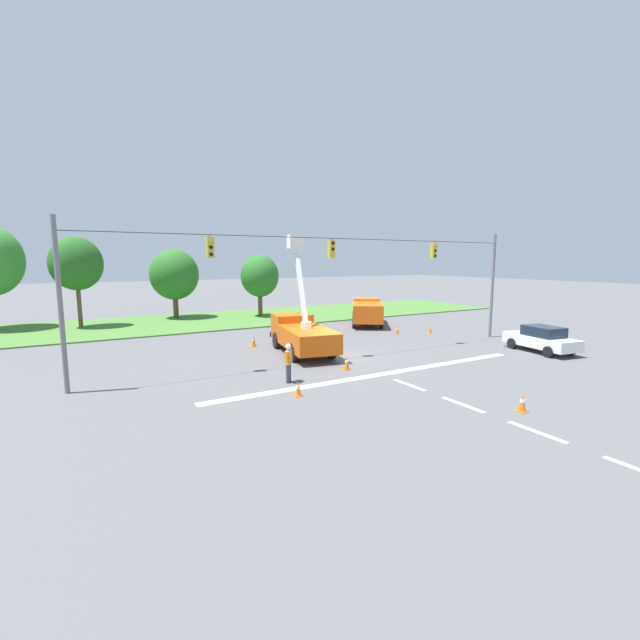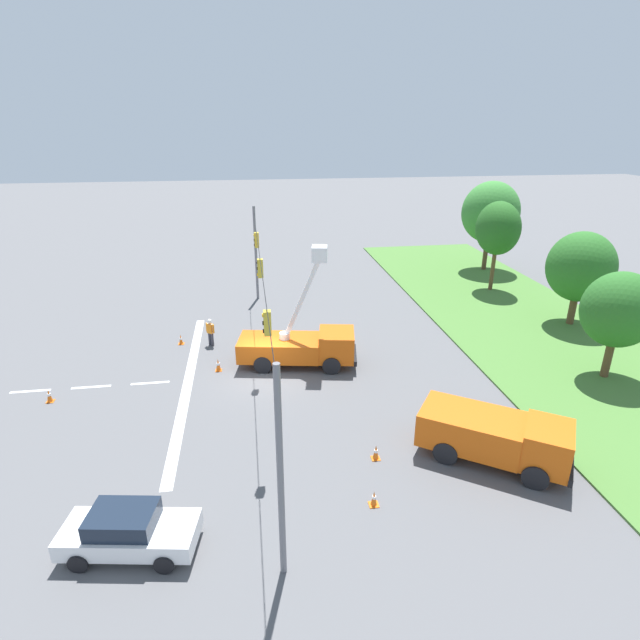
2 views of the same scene
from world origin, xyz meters
name	(u,v)px [view 1 (image 1 of 2)]	position (x,y,z in m)	size (l,w,h in m)	color
ground_plane	(335,358)	(0.00, 0.00, 0.00)	(200.00, 200.00, 0.00)	#565659
grass_verge	(232,319)	(0.00, 18.00, 0.05)	(56.00, 12.00, 0.10)	#477533
lane_markings	(401,382)	(0.00, -5.62, 0.00)	(17.60, 15.25, 0.01)	silver
signal_gantry	(336,279)	(0.01, 0.00, 4.43)	(26.20, 0.33, 7.20)	slate
tree_west	(76,264)	(-12.18, 19.05, 5.14)	(3.92, 3.33, 7.27)	brown
tree_centre	(174,275)	(-4.35, 21.04, 4.10)	(4.38, 4.28, 6.43)	brown
tree_east	(260,276)	(2.94, 18.28, 3.93)	(3.56, 3.83, 5.95)	brown
utility_truck_bucket_lift	(301,331)	(-1.02, 2.12, 1.29)	(3.53, 6.98, 6.93)	#D6560F
utility_truck_support_near	(367,311)	(8.75, 8.93, 1.20)	(5.32, 6.24, 2.09)	#D6560F
sedan_white	(541,339)	(11.45, -4.86, 0.79)	(2.43, 4.53, 1.56)	white
road_worker	(288,361)	(-4.42, -3.15, 1.00)	(0.46, 0.52, 1.77)	#383842
traffic_cone_foreground_left	(397,330)	(8.02, 4.20, 0.32)	(0.36, 0.36, 0.66)	orange
traffic_cone_foreground_right	(298,388)	(-4.92, -5.04, 0.31)	(0.36, 0.36, 0.64)	orange
traffic_cone_mid_left	(347,363)	(-0.92, -2.57, 0.35)	(0.36, 0.36, 0.72)	orange
traffic_cone_mid_right	(254,341)	(-2.83, 5.24, 0.36)	(0.36, 0.36, 0.73)	orange
traffic_cone_near_bucket	(430,329)	(10.62, 3.47, 0.29)	(0.36, 0.36, 0.61)	orange
traffic_cone_lane_edge_a	(522,403)	(1.25, -10.74, 0.34)	(0.36, 0.36, 0.70)	orange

